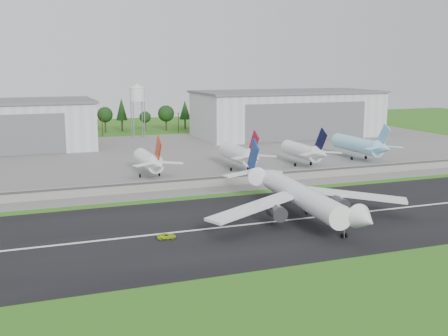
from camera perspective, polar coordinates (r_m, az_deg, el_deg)
name	(u,v)px	position (r m, az deg, el deg)	size (l,w,h in m)	color
ground	(320,230)	(139.71, 9.76, -6.18)	(600.00, 600.00, 0.00)	#306C19
runway	(301,219)	(148.03, 7.79, -5.15)	(320.00, 60.00, 0.10)	black
runway_centerline	(301,219)	(148.02, 7.80, -5.13)	(220.00, 1.00, 0.02)	white
apron	(181,155)	(248.00, -4.38, 1.28)	(320.00, 150.00, 0.10)	slate
blast_fence	(236,180)	(187.20, 1.25, -1.18)	(240.00, 0.61, 3.50)	gray
hangar_east	(287,113)	(315.78, 6.45, 5.53)	(102.00, 47.00, 25.20)	silver
water_tower	(137,93)	(307.03, -8.81, 7.57)	(8.40, 8.40, 29.40)	#99999E
utility_poles	(142,135)	(324.81, -8.38, 3.39)	(230.00, 3.00, 12.00)	black
treeline	(136,132)	(339.38, -8.93, 3.67)	(320.00, 16.00, 22.00)	black
main_airliner	(302,201)	(146.47, 7.95, -3.36)	(57.06, 59.27, 18.17)	white
ground_vehicle	(167,236)	(131.04, -5.86, -6.89)	(2.04, 4.42, 1.23)	#A8CA17
parked_jet_red_a	(150,161)	(199.52, -7.50, 0.71)	(7.36, 31.29, 16.57)	white
parked_jet_red_b	(241,155)	(210.02, 1.75, 1.38)	(7.36, 31.29, 16.93)	silver
parked_jet_navy	(305,151)	(221.69, 8.24, 1.70)	(7.36, 31.29, 16.69)	white
parked_jet_skyblue	(361,145)	(241.21, 13.78, 2.27)	(7.36, 37.29, 16.97)	#93D7FE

